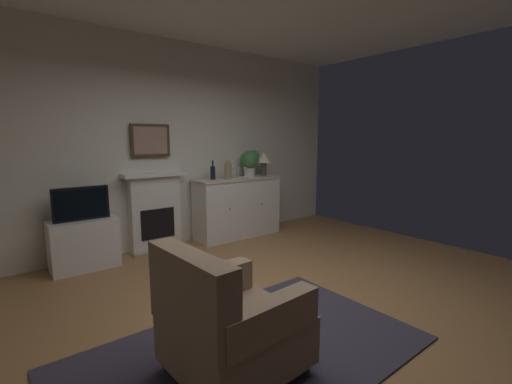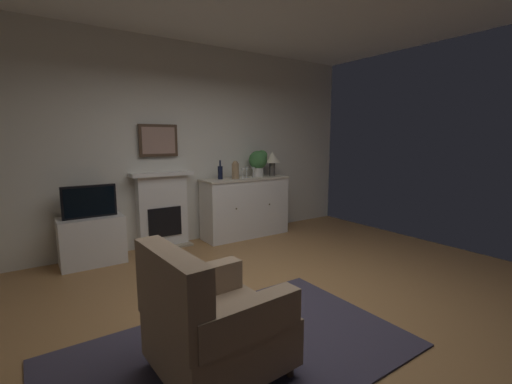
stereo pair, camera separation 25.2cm
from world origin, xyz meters
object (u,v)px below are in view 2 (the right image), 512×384
potted_plant_small (259,161)px  armchair (211,323)px  wine_bottle (220,172)px  table_lamp (272,159)px  sideboard_cabinet (245,207)px  wine_glass_center (247,170)px  framed_picture (158,140)px  wine_glass_left (243,171)px  tv_set (89,201)px  fireplace_unit (163,210)px  wine_glass_right (253,170)px  tv_cabinet (92,240)px  vase_decorative (235,170)px

potted_plant_small → armchair: size_ratio=0.47×
wine_bottle → table_lamp: bearing=-2.9°
sideboard_cabinet → wine_glass_center: size_ratio=8.73×
framed_picture → wine_glass_center: framed_picture is taller
wine_bottle → armchair: 3.26m
wine_glass_left → tv_set: size_ratio=0.27×
fireplace_unit → framed_picture: framed_picture is taller
fireplace_unit → wine_glass_right: bearing=-7.2°
tv_cabinet → wine_glass_right: bearing=-0.5°
sideboard_cabinet → potted_plant_small: size_ratio=3.35×
tv_set → tv_cabinet: bearing=90.0°
tv_cabinet → wine_glass_center: bearing=0.1°
fireplace_unit → wine_bottle: bearing=-8.3°
wine_bottle → wine_glass_right: wine_bottle is taller
vase_decorative → wine_bottle: bearing=155.1°
vase_decorative → wine_glass_center: bearing=15.1°
sideboard_cabinet → wine_bottle: 0.72m
framed_picture → armchair: (-0.70, -2.94, -1.16)m
tv_cabinet → armchair: armchair is taller
wine_glass_center → armchair: 3.49m
wine_glass_right → armchair: wine_glass_right is taller
wine_glass_right → armchair: (-2.16, -2.71, -0.69)m
fireplace_unit → wine_glass_center: bearing=-6.8°
framed_picture → potted_plant_small: 1.64m
table_lamp → tv_cabinet: (-2.82, 0.02, -0.93)m
framed_picture → wine_glass_right: framed_picture is taller
wine_bottle → wine_glass_right: 0.58m
framed_picture → wine_glass_right: size_ratio=3.33×
tv_cabinet → potted_plant_small: potted_plant_small is taller
wine_glass_left → tv_cabinet: size_ratio=0.22×
sideboard_cabinet → potted_plant_small: (0.29, 0.05, 0.73)m
potted_plant_small → wine_glass_left: bearing=-166.9°
fireplace_unit → tv_set: fireplace_unit is taller
wine_glass_right → tv_cabinet: bearing=179.5°
fireplace_unit → wine_glass_center: 1.45m
framed_picture → wine_bottle: bearing=-11.2°
potted_plant_small → armchair: potted_plant_small is taller
tv_cabinet → potted_plant_small: size_ratio=1.74×
wine_glass_right → framed_picture: bearing=171.0°
tv_set → potted_plant_small: potted_plant_small is taller
wine_glass_center → potted_plant_small: potted_plant_small is taller
fireplace_unit → wine_glass_right: (1.45, -0.18, 0.53)m
sideboard_cabinet → tv_cabinet: size_ratio=1.92×
fireplace_unit → tv_cabinet: 1.02m
wine_glass_right → potted_plant_small: 0.20m
sideboard_cabinet → table_lamp: 0.93m
wine_glass_right → wine_bottle: bearing=174.5°
wine_glass_left → wine_bottle: bearing=166.2°
wine_bottle → tv_set: (-1.86, -0.06, -0.26)m
wine_bottle → potted_plant_small: potted_plant_small is taller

